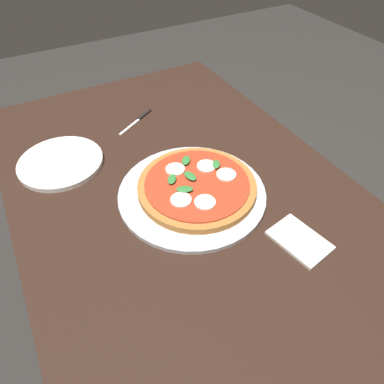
{
  "coord_description": "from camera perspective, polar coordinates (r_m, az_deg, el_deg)",
  "views": [
    {
      "loc": [
        0.56,
        -0.3,
        1.35
      ],
      "look_at": [
        -0.01,
        0.01,
        0.72
      ],
      "focal_mm": 32.99,
      "sensor_mm": 36.0,
      "label": 1
    }
  ],
  "objects": [
    {
      "name": "ground_plane",
      "position": [
        1.49,
        -0.19,
        -20.68
      ],
      "size": [
        6.0,
        6.0,
        0.0
      ],
      "primitive_type": "plane",
      "color": "#2D2B28"
    },
    {
      "name": "dining_table",
      "position": [
        0.97,
        -0.27,
        -5.11
      ],
      "size": [
        1.4,
        0.85,
        0.71
      ],
      "color": "black",
      "rests_on": "ground_plane"
    },
    {
      "name": "serving_tray",
      "position": [
        0.91,
        0.0,
        -0.18
      ],
      "size": [
        0.38,
        0.38,
        0.01
      ],
      "primitive_type": "cylinder",
      "color": "silver",
      "rests_on": "dining_table"
    },
    {
      "name": "pizza",
      "position": [
        0.9,
        0.81,
        1.03
      ],
      "size": [
        0.3,
        0.3,
        0.03
      ],
      "color": "#B27033",
      "rests_on": "serving_tray"
    },
    {
      "name": "plate_white",
      "position": [
        1.06,
        -20.46,
        4.51
      ],
      "size": [
        0.24,
        0.24,
        0.01
      ],
      "primitive_type": "cylinder",
      "color": "white",
      "rests_on": "dining_table"
    },
    {
      "name": "napkin",
      "position": [
        0.84,
        16.98,
        -7.48
      ],
      "size": [
        0.14,
        0.11,
        0.01
      ],
      "primitive_type": "cube",
      "rotation": [
        0.0,
        0.0,
        0.18
      ],
      "color": "white",
      "rests_on": "dining_table"
    },
    {
      "name": "knife",
      "position": [
        1.2,
        -8.46,
        11.69
      ],
      "size": [
        0.1,
        0.15,
        0.01
      ],
      "color": "black",
      "rests_on": "dining_table"
    }
  ]
}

